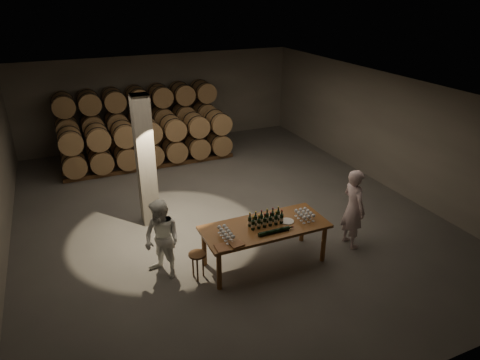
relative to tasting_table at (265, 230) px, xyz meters
name	(u,v)px	position (x,y,z in m)	size (l,w,h in m)	color
room	(146,162)	(-1.80, 2.70, 0.80)	(12.00, 12.00, 12.00)	#565351
tasting_table	(265,230)	(0.00, 0.00, 0.00)	(2.60, 1.10, 0.90)	brown
barrel_stack_back	(139,119)	(-0.96, 7.70, 0.40)	(5.48, 0.95, 2.31)	#50321B
barrel_stack_front	(150,142)	(-0.96, 6.30, 0.03)	(5.48, 0.95, 1.57)	#50321B
bottle_cluster	(266,220)	(0.03, 0.03, 0.21)	(0.73, 0.23, 0.31)	black
lying_bottles	(274,231)	(0.04, -0.33, 0.15)	(0.78, 0.08, 0.08)	black
glass_cluster_left	(226,232)	(-0.90, -0.10, 0.22)	(0.19, 0.52, 0.17)	silver
glass_cluster_right	(305,213)	(0.89, -0.07, 0.23)	(0.30, 0.41, 0.17)	silver
plate	(287,221)	(0.50, -0.04, 0.11)	(0.29, 0.29, 0.02)	white
notebook_near	(237,244)	(-0.81, -0.43, 0.12)	(0.25, 0.20, 0.03)	brown
notebook_corner	(222,248)	(-1.11, -0.42, 0.12)	(0.23, 0.29, 0.02)	brown
pen	(239,245)	(-0.77, -0.45, 0.11)	(0.01, 0.01, 0.14)	black
stool	(197,258)	(-1.45, 0.06, -0.32)	(0.35, 0.35, 0.58)	#50321B
person_man	(353,208)	(2.10, -0.14, 0.12)	(0.67, 0.44, 1.83)	silver
person_woman	(162,240)	(-2.04, 0.43, 0.03)	(0.81, 0.63, 1.66)	white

